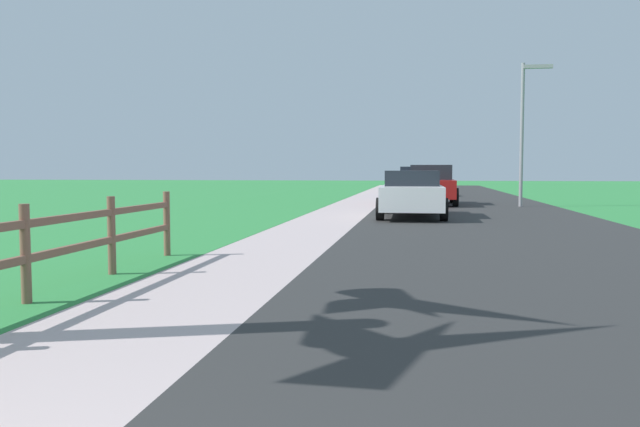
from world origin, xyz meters
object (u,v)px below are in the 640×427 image
(parked_car_blue, at_px, (415,181))
(street_lamp, at_px, (525,120))
(parked_suv_white, at_px, (412,193))
(parked_car_red, at_px, (431,185))

(parked_car_blue, distance_m, street_lamp, 10.92)
(parked_suv_white, distance_m, parked_car_blue, 15.93)
(parked_car_red, bearing_deg, street_lamp, -16.65)
(parked_car_blue, height_order, street_lamp, street_lamp)
(parked_suv_white, height_order, parked_car_blue, parked_car_blue)
(parked_suv_white, bearing_deg, street_lamp, 55.49)
(parked_suv_white, xyz_separation_m, street_lamp, (4.28, 6.23, 2.64))
(parked_car_blue, xyz_separation_m, street_lamp, (4.30, -9.70, 2.56))
(parked_car_red, bearing_deg, parked_suv_white, -95.43)
(parked_suv_white, height_order, parked_car_red, parked_car_red)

